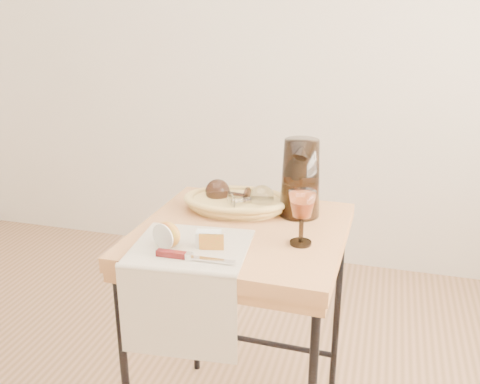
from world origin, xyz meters
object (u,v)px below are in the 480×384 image
(side_table, at_px, (242,337))
(wine_goblet, at_px, (302,218))
(tea_towel, at_px, (191,247))
(table_knife, at_px, (192,256))
(pitcher, at_px, (301,178))
(bread_basket, at_px, (237,204))
(apple_half, at_px, (169,234))
(goblet_lying_b, at_px, (249,199))
(goblet_lying_a, at_px, (230,193))

(side_table, relative_size, wine_goblet, 4.90)
(tea_towel, relative_size, table_knife, 1.51)
(tea_towel, bearing_deg, pitcher, 47.69)
(bread_basket, relative_size, table_knife, 1.47)
(wine_goblet, distance_m, table_knife, 0.32)
(apple_half, height_order, table_knife, apple_half)
(side_table, xyz_separation_m, tea_towel, (-0.10, -0.17, 0.39))
(bread_basket, height_order, pitcher, pitcher)
(tea_towel, bearing_deg, goblet_lying_b, 67.44)
(side_table, bearing_deg, wine_goblet, -19.19)
(side_table, relative_size, goblet_lying_b, 6.07)
(side_table, bearing_deg, apple_half, -129.08)
(pitcher, height_order, wine_goblet, pitcher)
(tea_towel, relative_size, wine_goblet, 1.99)
(bread_basket, xyz_separation_m, pitcher, (0.20, 0.02, 0.10))
(table_knife, bearing_deg, tea_towel, 112.56)
(side_table, bearing_deg, tea_towel, -119.08)
(side_table, bearing_deg, bread_basket, 112.23)
(wine_goblet, relative_size, table_knife, 0.76)
(tea_towel, relative_size, goblet_lying_a, 2.38)
(apple_half, bearing_deg, goblet_lying_a, 97.39)
(pitcher, distance_m, apple_half, 0.46)
(bread_basket, distance_m, apple_half, 0.33)
(goblet_lying_a, distance_m, pitcher, 0.24)
(tea_towel, relative_size, bread_basket, 1.02)
(side_table, distance_m, table_knife, 0.47)
(goblet_lying_b, relative_size, apple_half, 1.62)
(side_table, xyz_separation_m, apple_half, (-0.15, -0.19, 0.43))
(goblet_lying_a, bearing_deg, tea_towel, 95.11)
(table_knife, bearing_deg, goblet_lying_b, 80.08)
(bread_basket, distance_m, pitcher, 0.22)
(goblet_lying_b, xyz_separation_m, table_knife, (-0.06, -0.36, -0.04))
(goblet_lying_a, bearing_deg, pitcher, -170.14)
(tea_towel, bearing_deg, bread_basket, 76.45)
(bread_basket, relative_size, wine_goblet, 1.94)
(wine_goblet, bearing_deg, tea_towel, -159.16)
(side_table, bearing_deg, goblet_lying_b, 94.17)
(pitcher, bearing_deg, bread_basket, -165.73)
(bread_basket, xyz_separation_m, goblet_lying_a, (-0.03, 0.01, 0.03))
(side_table, xyz_separation_m, bread_basket, (-0.05, 0.13, 0.41))
(goblet_lying_a, bearing_deg, bread_basket, 161.63)
(tea_towel, xyz_separation_m, goblet_lying_b, (0.09, 0.29, 0.05))
(side_table, relative_size, table_knife, 3.71)
(side_table, distance_m, bread_basket, 0.43)
(tea_towel, distance_m, goblet_lying_b, 0.30)
(side_table, xyz_separation_m, table_knife, (-0.07, -0.25, 0.40))
(apple_half, xyz_separation_m, table_knife, (0.09, -0.06, -0.03))
(goblet_lying_b, bearing_deg, side_table, -123.71)
(tea_towel, height_order, goblet_lying_b, goblet_lying_b)
(bread_basket, relative_size, goblet_lying_a, 2.32)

